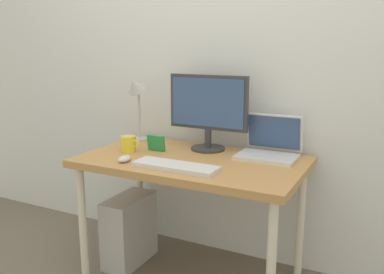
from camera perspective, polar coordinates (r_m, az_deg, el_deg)
back_wall at (r=2.59m, az=4.19°, el=11.96°), size 4.40×0.04×2.60m
desk at (r=2.32m, az=-0.00°, el=-4.53°), size 1.21×0.69×0.71m
monitor at (r=2.44m, az=2.19°, el=3.92°), size 0.48×0.20×0.44m
laptop at (r=2.36m, az=10.45°, el=-1.25°), size 0.32×0.26×0.23m
desk_lamp at (r=2.68m, az=-7.56°, el=5.62°), size 0.11×0.16×0.42m
keyboard at (r=2.12m, az=-2.24°, el=-3.98°), size 0.44×0.14×0.02m
mouse at (r=2.26m, az=-9.08°, el=-2.92°), size 0.06×0.09×0.03m
coffee_mug at (r=2.47m, az=-8.54°, el=-0.91°), size 0.12×0.09×0.09m
photo_frame at (r=2.46m, az=-4.87°, el=-0.79°), size 0.11×0.03×0.09m
computer_tower at (r=2.67m, az=-8.47°, el=-12.28°), size 0.18×0.36×0.42m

